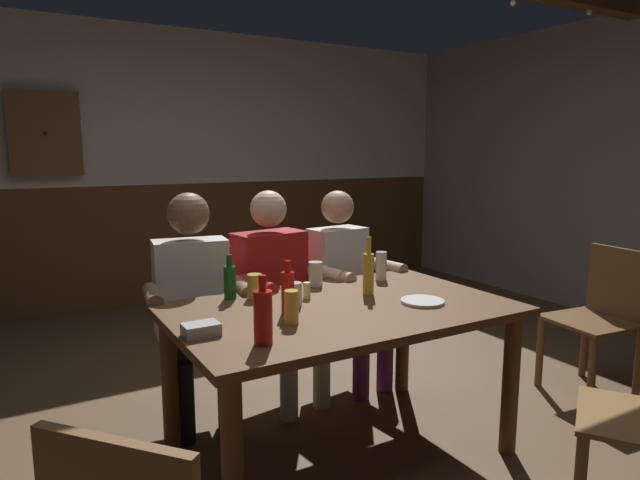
{
  "coord_description": "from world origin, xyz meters",
  "views": [
    {
      "loc": [
        -1.34,
        -2.32,
        1.46
      ],
      "look_at": [
        0.0,
        0.0,
        1.02
      ],
      "focal_mm": 31.06,
      "sensor_mm": 36.0,
      "label": 1
    }
  ],
  "objects_px": {
    "chair_empty_far_end": "(601,315)",
    "pint_glass_1": "(255,286)",
    "dining_table": "(340,327)",
    "bottle_1": "(288,291)",
    "table_candle": "(307,290)",
    "condiment_caddy": "(201,330)",
    "person_1": "(276,286)",
    "pint_glass_2": "(291,307)",
    "wall_dart_cabinet": "(45,134)",
    "bottle_2": "(368,272)",
    "bottle_3": "(230,281)",
    "pint_glass_4": "(316,274)",
    "person_2": "(345,279)",
    "person_0": "(194,296)",
    "bottle_0": "(263,316)",
    "pint_glass_0": "(295,294)",
    "pint_glass_3": "(381,266)",
    "plate_0": "(423,301)"
  },
  "relations": [
    {
      "from": "pint_glass_3",
      "to": "person_1",
      "type": "bearing_deg",
      "value": 141.07
    },
    {
      "from": "table_candle",
      "to": "pint_glass_4",
      "type": "height_order",
      "value": "pint_glass_4"
    },
    {
      "from": "dining_table",
      "to": "bottle_1",
      "type": "distance_m",
      "value": 0.34
    },
    {
      "from": "dining_table",
      "to": "bottle_0",
      "type": "height_order",
      "value": "bottle_0"
    },
    {
      "from": "plate_0",
      "to": "person_0",
      "type": "bearing_deg",
      "value": 134.36
    },
    {
      "from": "person_1",
      "to": "bottle_2",
      "type": "height_order",
      "value": "person_1"
    },
    {
      "from": "person_2",
      "to": "pint_glass_3",
      "type": "xyz_separation_m",
      "value": [
        0.0,
        -0.37,
        0.15
      ]
    },
    {
      "from": "chair_empty_far_end",
      "to": "pint_glass_1",
      "type": "height_order",
      "value": "chair_empty_far_end"
    },
    {
      "from": "person_0",
      "to": "bottle_2",
      "type": "xyz_separation_m",
      "value": [
        0.72,
        -0.61,
        0.17
      ]
    },
    {
      "from": "bottle_2",
      "to": "wall_dart_cabinet",
      "type": "relative_size",
      "value": 0.42
    },
    {
      "from": "bottle_3",
      "to": "pint_glass_2",
      "type": "xyz_separation_m",
      "value": [
        0.08,
        -0.5,
        -0.02
      ]
    },
    {
      "from": "pint_glass_2",
      "to": "wall_dart_cabinet",
      "type": "distance_m",
      "value": 3.39
    },
    {
      "from": "person_2",
      "to": "wall_dart_cabinet",
      "type": "relative_size",
      "value": 1.73
    },
    {
      "from": "condiment_caddy",
      "to": "bottle_3",
      "type": "xyz_separation_m",
      "value": [
        0.3,
        0.46,
        0.07
      ]
    },
    {
      "from": "table_candle",
      "to": "wall_dart_cabinet",
      "type": "relative_size",
      "value": 0.11
    },
    {
      "from": "bottle_2",
      "to": "bottle_3",
      "type": "xyz_separation_m",
      "value": [
        -0.64,
        0.27,
        -0.02
      ]
    },
    {
      "from": "plate_0",
      "to": "pint_glass_1",
      "type": "distance_m",
      "value": 0.82
    },
    {
      "from": "bottle_1",
      "to": "bottle_3",
      "type": "xyz_separation_m",
      "value": [
        -0.14,
        0.36,
        -0.01
      ]
    },
    {
      "from": "chair_empty_far_end",
      "to": "table_candle",
      "type": "height_order",
      "value": "chair_empty_far_end"
    },
    {
      "from": "person_2",
      "to": "bottle_0",
      "type": "relative_size",
      "value": 4.55
    },
    {
      "from": "person_1",
      "to": "bottle_0",
      "type": "xyz_separation_m",
      "value": [
        -0.54,
        -1.01,
        0.17
      ]
    },
    {
      "from": "plate_0",
      "to": "wall_dart_cabinet",
      "type": "relative_size",
      "value": 0.3
    },
    {
      "from": "person_0",
      "to": "bottle_1",
      "type": "bearing_deg",
      "value": 115.03
    },
    {
      "from": "person_1",
      "to": "chair_empty_far_end",
      "type": "xyz_separation_m",
      "value": [
        1.72,
        -0.91,
        -0.2
      ]
    },
    {
      "from": "dining_table",
      "to": "table_candle",
      "type": "height_order",
      "value": "table_candle"
    },
    {
      "from": "pint_glass_1",
      "to": "bottle_3",
      "type": "bearing_deg",
      "value": 154.63
    },
    {
      "from": "table_candle",
      "to": "condiment_caddy",
      "type": "xyz_separation_m",
      "value": [
        -0.63,
        -0.28,
        -0.02
      ]
    },
    {
      "from": "bottle_2",
      "to": "person_0",
      "type": "bearing_deg",
      "value": 139.82
    },
    {
      "from": "wall_dart_cabinet",
      "to": "table_candle",
      "type": "bearing_deg",
      "value": -72.68
    },
    {
      "from": "plate_0",
      "to": "pint_glass_4",
      "type": "bearing_deg",
      "value": 116.19
    },
    {
      "from": "bottle_0",
      "to": "pint_glass_3",
      "type": "height_order",
      "value": "bottle_0"
    },
    {
      "from": "person_2",
      "to": "person_1",
      "type": "bearing_deg",
      "value": -8.22
    },
    {
      "from": "bottle_3",
      "to": "dining_table",
      "type": "bearing_deg",
      "value": -43.39
    },
    {
      "from": "pint_glass_0",
      "to": "bottle_3",
      "type": "bearing_deg",
      "value": 129.64
    },
    {
      "from": "person_0",
      "to": "person_1",
      "type": "bearing_deg",
      "value": -171.79
    },
    {
      "from": "chair_empty_far_end",
      "to": "table_candle",
      "type": "distance_m",
      "value": 1.87
    },
    {
      "from": "table_candle",
      "to": "pint_glass_3",
      "type": "xyz_separation_m",
      "value": [
        0.55,
        0.14,
        0.04
      ]
    },
    {
      "from": "person_1",
      "to": "condiment_caddy",
      "type": "distance_m",
      "value": 1.07
    },
    {
      "from": "plate_0",
      "to": "bottle_3",
      "type": "bearing_deg",
      "value": 145.38
    },
    {
      "from": "condiment_caddy",
      "to": "pint_glass_4",
      "type": "relative_size",
      "value": 1.08
    },
    {
      "from": "condiment_caddy",
      "to": "pint_glass_3",
      "type": "relative_size",
      "value": 0.88
    },
    {
      "from": "table_candle",
      "to": "bottle_3",
      "type": "relative_size",
      "value": 0.36
    },
    {
      "from": "bottle_0",
      "to": "pint_glass_0",
      "type": "height_order",
      "value": "bottle_0"
    },
    {
      "from": "chair_empty_far_end",
      "to": "plate_0",
      "type": "height_order",
      "value": "chair_empty_far_end"
    },
    {
      "from": "bottle_0",
      "to": "pint_glass_2",
      "type": "relative_size",
      "value": 1.87
    },
    {
      "from": "dining_table",
      "to": "bottle_2",
      "type": "bearing_deg",
      "value": 25.43
    },
    {
      "from": "person_1",
      "to": "pint_glass_2",
      "type": "distance_m",
      "value": 0.91
    },
    {
      "from": "bottle_3",
      "to": "wall_dart_cabinet",
      "type": "relative_size",
      "value": 0.32
    },
    {
      "from": "pint_glass_0",
      "to": "pint_glass_2",
      "type": "bearing_deg",
      "value": -120.67
    },
    {
      "from": "condiment_caddy",
      "to": "person_1",
      "type": "bearing_deg",
      "value": 48.48
    }
  ]
}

